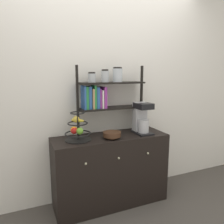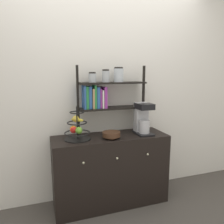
# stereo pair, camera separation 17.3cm
# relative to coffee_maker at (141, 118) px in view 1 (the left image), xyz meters

# --- Properties ---
(ground_plane) EXTENTS (12.00, 12.00, 0.00)m
(ground_plane) POSITION_rel_coffee_maker_xyz_m (-0.38, -0.20, -0.98)
(ground_plane) COLOR #47423D
(wall_back) EXTENTS (7.00, 0.05, 2.60)m
(wall_back) POSITION_rel_coffee_maker_xyz_m (-0.38, 0.27, 0.32)
(wall_back) COLOR silver
(wall_back) RESTS_ON ground_plane
(sideboard) EXTENTS (1.27, 0.45, 0.80)m
(sideboard) POSITION_rel_coffee_maker_xyz_m (-0.38, 0.01, -0.58)
(sideboard) COLOR black
(sideboard) RESTS_ON ground_plane
(coffee_maker) EXTENTS (0.17, 0.25, 0.35)m
(coffee_maker) POSITION_rel_coffee_maker_xyz_m (0.00, 0.00, 0.00)
(coffee_maker) COLOR black
(coffee_maker) RESTS_ON sideboard
(fruit_stand) EXTENTS (0.27, 0.27, 0.35)m
(fruit_stand) POSITION_rel_coffee_maker_xyz_m (-0.75, 0.01, -0.06)
(fruit_stand) COLOR black
(fruit_stand) RESTS_ON sideboard
(wooden_bowl) EXTENTS (0.19, 0.19, 0.07)m
(wooden_bowl) POSITION_rel_coffee_maker_xyz_m (-0.40, -0.07, -0.14)
(wooden_bowl) COLOR #422819
(wooden_bowl) RESTS_ON sideboard
(shelf_hutch) EXTENTS (0.81, 0.20, 0.77)m
(shelf_hutch) POSITION_rel_coffee_maker_xyz_m (-0.41, 0.14, 0.29)
(shelf_hutch) COLOR black
(shelf_hutch) RESTS_ON sideboard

